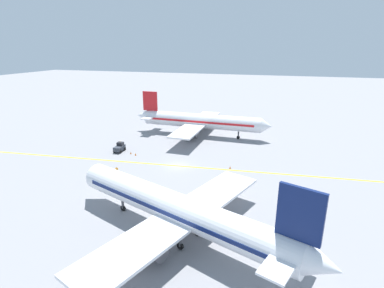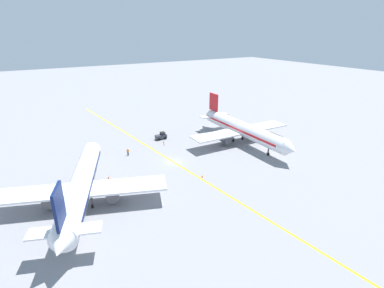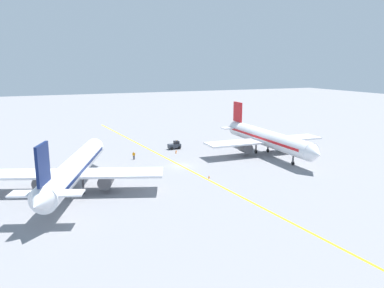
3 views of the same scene
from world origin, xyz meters
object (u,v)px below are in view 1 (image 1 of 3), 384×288
at_px(airplane_at_gate, 199,121).
at_px(baggage_tug_dark, 120,147).
at_px(airplane_adjacent_stand, 178,210).
at_px(traffic_cone_near_nose, 147,202).
at_px(traffic_cone_by_wingtip, 230,167).
at_px(traffic_cone_far_edge, 131,153).
at_px(ground_crew_worker, 117,171).
at_px(traffic_cone_mid_apron, 135,154).

xyz_separation_m(airplane_at_gate, baggage_tug_dark, (17.06, -13.16, -2.81)).
bearing_deg(airplane_adjacent_stand, airplane_at_gate, -167.45).
distance_m(airplane_at_gate, baggage_tug_dark, 21.73).
bearing_deg(baggage_tug_dark, airplane_adjacent_stand, 41.76).
xyz_separation_m(traffic_cone_near_nose, traffic_cone_by_wingtip, (-16.40, 9.17, 0.00)).
xyz_separation_m(traffic_cone_near_nose, traffic_cone_far_edge, (-18.18, -12.41, 0.00)).
distance_m(airplane_at_gate, ground_crew_worker, 29.63).
distance_m(airplane_at_gate, traffic_cone_near_nose, 36.30).
xyz_separation_m(airplane_at_gate, traffic_cone_far_edge, (17.87, -10.06, -3.43)).
bearing_deg(traffic_cone_by_wingtip, airplane_at_gate, -149.64).
relative_size(ground_crew_worker, traffic_cone_mid_apron, 3.05).
bearing_deg(airplane_adjacent_stand, traffic_cone_near_nose, -131.68).
height_order(airplane_at_gate, traffic_cone_by_wingtip, airplane_at_gate).
bearing_deg(airplane_at_gate, airplane_adjacent_stand, 12.55).
relative_size(traffic_cone_mid_apron, traffic_cone_far_edge, 1.00).
relative_size(baggage_tug_dark, traffic_cone_near_nose, 5.57).
distance_m(baggage_tug_dark, ground_crew_worker, 13.12).
xyz_separation_m(ground_crew_worker, traffic_cone_far_edge, (-10.78, -3.05, -0.63)).
relative_size(baggage_tug_dark, ground_crew_worker, 1.82).
bearing_deg(traffic_cone_far_edge, airplane_adjacent_stand, 38.51).
xyz_separation_m(traffic_cone_mid_apron, traffic_cone_far_edge, (-0.54, -1.38, 0.00)).
bearing_deg(ground_crew_worker, traffic_cone_mid_apron, -170.78).
height_order(baggage_tug_dark, traffic_cone_by_wingtip, baggage_tug_dark).
xyz_separation_m(ground_crew_worker, traffic_cone_by_wingtip, (-8.99, 18.53, -0.63)).
relative_size(traffic_cone_near_nose, traffic_cone_by_wingtip, 1.00).
distance_m(airplane_at_gate, traffic_cone_mid_apron, 20.64).
distance_m(traffic_cone_mid_apron, traffic_cone_by_wingtip, 20.23).
relative_size(airplane_adjacent_stand, traffic_cone_near_nose, 62.44).
relative_size(airplane_adjacent_stand, ground_crew_worker, 20.44).
bearing_deg(traffic_cone_mid_apron, baggage_tug_dark, -106.79).
xyz_separation_m(airplane_at_gate, airplane_adjacent_stand, (42.36, 9.43, 0.00)).
xyz_separation_m(airplane_adjacent_stand, baggage_tug_dark, (-25.29, -22.58, -2.81)).
relative_size(airplane_adjacent_stand, traffic_cone_by_wingtip, 62.44).
height_order(airplane_adjacent_stand, traffic_cone_near_nose, airplane_adjacent_stand).
relative_size(airplane_at_gate, airplane_adjacent_stand, 1.03).
xyz_separation_m(traffic_cone_by_wingtip, traffic_cone_far_edge, (-1.78, -21.57, 0.00)).
relative_size(airplane_at_gate, traffic_cone_far_edge, 64.47).
distance_m(airplane_at_gate, traffic_cone_far_edge, 20.79).
bearing_deg(baggage_tug_dark, ground_crew_worker, 27.95).
bearing_deg(ground_crew_worker, airplane_adjacent_stand, 50.18).
bearing_deg(baggage_tug_dark, traffic_cone_by_wingtip, 84.00).
xyz_separation_m(airplane_adjacent_stand, traffic_cone_mid_apron, (-23.94, -18.10, -3.43)).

